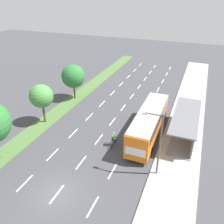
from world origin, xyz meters
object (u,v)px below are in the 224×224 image
object	(u,v)px
bus_shelter	(187,124)
median_tree_second	(41,96)
bus	(149,121)
median_tree_third	(73,76)
streetlight	(158,141)
cyclist	(113,139)

from	to	relation	value
bus_shelter	median_tree_second	xyz separation A→B (m)	(-17.86, -3.38, 1.99)
bus	median_tree_third	size ratio (longest dim) A/B	2.04
median_tree_third	streetlight	xyz separation A→B (m)	(15.81, -12.23, 0.07)
cyclist	streetlight	distance (m)	6.84
bus	cyclist	world-z (taller)	bus
cyclist	median_tree_third	size ratio (longest dim) A/B	0.33
bus_shelter	streetlight	xyz separation A→B (m)	(-2.11, -7.54, 2.02)
cyclist	bus	bearing A→B (deg)	45.49
median_tree_third	cyclist	bearing A→B (deg)	-42.11
median_tree_third	bus	bearing A→B (deg)	-24.15
streetlight	median_tree_second	bearing A→B (deg)	165.20
bus_shelter	median_tree_third	xyz separation A→B (m)	(-17.92, 4.69, 1.95)
cyclist	median_tree_third	world-z (taller)	median_tree_third
median_tree_second	median_tree_third	size ratio (longest dim) A/B	0.95
bus_shelter	median_tree_second	bearing A→B (deg)	-169.28
median_tree_third	streetlight	size ratio (longest dim) A/B	0.85
median_tree_second	streetlight	size ratio (longest dim) A/B	0.81
streetlight	median_tree_third	bearing A→B (deg)	142.26
cyclist	median_tree_second	xyz separation A→B (m)	(-10.35, 1.33, 3.07)
bus	median_tree_second	size ratio (longest dim) A/B	2.14
bus	median_tree_third	distance (m)	15.05
bus_shelter	streetlight	world-z (taller)	streetlight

